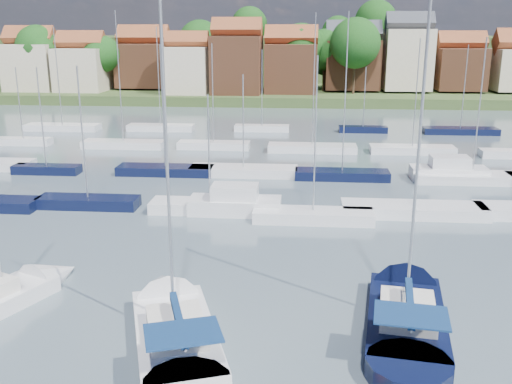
{
  "coord_description": "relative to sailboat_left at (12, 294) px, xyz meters",
  "views": [
    {
      "loc": [
        -0.14,
        -21.36,
        13.5
      ],
      "look_at": [
        -3.18,
        14.0,
        3.45
      ],
      "focal_mm": 40.0,
      "sensor_mm": 36.0,
      "label": 1
    }
  ],
  "objects": [
    {
      "name": "marina_field",
      "position": [
        16.96,
        30.76,
        0.07
      ],
      "size": [
        79.62,
        41.41,
        15.93
      ],
      "color": "silver",
      "rests_on": "ground"
    },
    {
      "name": "ground",
      "position": [
        15.05,
        35.61,
        -0.36
      ],
      "size": [
        260.0,
        260.0,
        0.0
      ],
      "primitive_type": "plane",
      "color": "#4C5B67",
      "rests_on": "ground"
    },
    {
      "name": "buoy_c",
      "position": [
        9.32,
        -6.15,
        -0.36
      ],
      "size": [
        0.44,
        0.44,
        0.44
      ],
      "primitive_type": "sphere",
      "color": "#D85914",
      "rests_on": "ground"
    },
    {
      "name": "sailboat_navy",
      "position": [
        20.13,
        0.68,
        -0.02
      ],
      "size": [
        5.29,
        13.6,
        18.26
      ],
      "rotation": [
        0.0,
        0.0,
        1.43
      ],
      "color": "black",
      "rests_on": "ground"
    },
    {
      "name": "sailboat_centre",
      "position": [
        8.84,
        -1.88,
        -0.02
      ],
      "size": [
        7.44,
        13.38,
        17.54
      ],
      "rotation": [
        0.0,
        0.0,
        1.9
      ],
      "color": "silver",
      "rests_on": "ground"
    },
    {
      "name": "buoy_e",
      "position": [
        20.58,
        3.22,
        -0.36
      ],
      "size": [
        0.52,
        0.52,
        0.52
      ],
      "primitive_type": "sphere",
      "color": "#D85914",
      "rests_on": "ground"
    },
    {
      "name": "far_shore_town",
      "position": [
        17.28,
        128.27,
        4.24
      ],
      "size": [
        212.46,
        90.0,
        22.27
      ],
      "color": "#3E5329",
      "rests_on": "ground"
    },
    {
      "name": "sailboat_left",
      "position": [
        0.0,
        0.0,
        0.0
      ],
      "size": [
        6.18,
        9.86,
        13.2
      ],
      "rotation": [
        0.0,
        0.0,
        1.16
      ],
      "color": "silver",
      "rests_on": "ground"
    }
  ]
}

